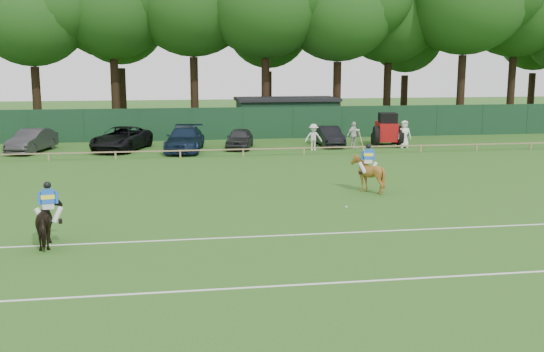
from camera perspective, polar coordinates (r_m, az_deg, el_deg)
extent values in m
plane|color=#1E4C14|center=(23.28, -0.06, -4.73)|extent=(160.00, 160.00, 0.00)
imported|color=black|center=(22.19, -19.32, -3.95)|extent=(1.14, 2.00, 1.59)
imported|color=brown|center=(29.86, 8.57, 0.20)|extent=(1.58, 1.73, 1.73)
imported|color=#313033|center=(45.60, -20.73, 2.98)|extent=(2.79, 4.96, 1.55)
imported|color=black|center=(44.74, -13.35, 3.27)|extent=(4.42, 6.29, 1.59)
imported|color=#112036|center=(43.49, -7.82, 3.29)|extent=(3.07, 5.93, 1.64)
imported|color=#2D2D2F|center=(44.51, -2.92, 3.38)|extent=(2.53, 4.39, 1.40)
imported|color=black|center=(45.98, 5.12, 3.57)|extent=(1.50, 4.27, 1.41)
imported|color=silver|center=(43.52, 3.74, 3.49)|extent=(1.21, 0.75, 1.82)
imported|color=silver|center=(44.73, 7.30, 3.65)|extent=(1.19, 0.92, 1.88)
imported|color=white|center=(45.70, 11.77, 3.69)|extent=(0.97, 0.66, 1.93)
cube|color=silver|center=(22.06, -19.40, -2.54)|extent=(0.40, 0.31, 0.18)
cube|color=blue|center=(22.00, -19.45, -1.73)|extent=(0.44, 0.36, 0.51)
cube|color=yellow|center=(22.00, -19.45, -1.78)|extent=(0.47, 0.35, 0.18)
sphere|color=black|center=(21.93, -19.51, -0.78)|extent=(0.25, 0.25, 0.25)
cylinder|color=silver|center=(22.07, -18.68, -3.29)|extent=(0.41, 0.39, 0.59)
cylinder|color=silver|center=(22.09, -20.03, -3.37)|extent=(0.42, 0.32, 0.59)
cube|color=silver|center=(29.77, 8.60, 1.33)|extent=(0.39, 0.30, 0.18)
cube|color=blue|center=(29.72, 8.61, 1.94)|extent=(0.44, 0.35, 0.51)
cube|color=yellow|center=(29.72, 8.61, 1.90)|extent=(0.46, 0.34, 0.18)
sphere|color=black|center=(29.67, 8.63, 2.65)|extent=(0.25, 0.25, 0.25)
cylinder|color=silver|center=(29.81, 9.09, 0.75)|extent=(0.42, 0.32, 0.59)
cylinder|color=silver|center=(29.72, 8.11, 0.75)|extent=(0.42, 0.38, 0.59)
cylinder|color=tan|center=(29.64, 8.05, 3.01)|extent=(0.21, 0.61, 1.17)
sphere|color=silver|center=(26.66, 6.68, -2.76)|extent=(0.09, 0.09, 0.09)
cube|color=silver|center=(17.64, 3.02, -9.68)|extent=(60.00, 0.10, 0.01)
cube|color=silver|center=(22.33, 0.34, -5.37)|extent=(60.00, 0.10, 0.01)
cube|color=#997F5B|center=(40.75, -4.01, 2.37)|extent=(62.00, 0.08, 0.08)
cube|color=#14351E|center=(49.57, -4.94, 4.70)|extent=(92.00, 0.04, 2.50)
cube|color=#14331E|center=(53.27, 1.29, 5.28)|extent=(8.00, 4.00, 2.80)
cube|color=black|center=(53.16, 1.30, 6.91)|extent=(8.40, 4.40, 0.24)
cube|color=#9B0E0F|center=(46.57, 10.22, 3.97)|extent=(1.67, 2.58, 1.30)
cube|color=black|center=(46.09, 10.34, 5.03)|extent=(1.40, 1.48, 0.90)
cylinder|color=black|center=(45.78, 9.30, 3.51)|extent=(0.54, 1.53, 1.50)
cylinder|color=black|center=(46.08, 11.40, 3.49)|extent=(0.54, 1.53, 1.50)
cylinder|color=black|center=(47.51, 9.09, 3.33)|extent=(0.43, 0.84, 0.80)
cylinder|color=black|center=(47.76, 10.88, 3.31)|extent=(0.43, 0.84, 0.80)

